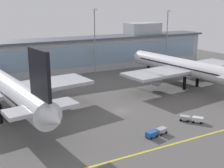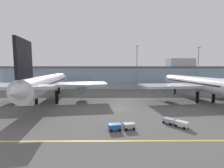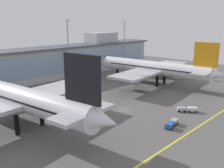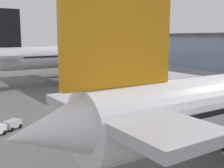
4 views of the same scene
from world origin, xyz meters
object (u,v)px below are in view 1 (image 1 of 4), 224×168
at_px(fuel_tanker_truck, 156,132).
at_px(baggage_tug_near, 192,119).
at_px(apron_light_mast_west, 95,33).
at_px(airliner_near_left, 9,89).
at_px(airliner_near_right, 184,67).
at_px(apron_light_mast_centre, 167,30).

bearing_deg(fuel_tanker_truck, baggage_tug_near, 179.76).
distance_m(baggage_tug_near, apron_light_mast_west, 60.26).
xyz_separation_m(airliner_near_left, airliner_near_right, (59.17, 1.17, -0.57)).
xyz_separation_m(fuel_tanker_truck, apron_light_mast_centre, (49.36, 59.56, 15.77)).
bearing_deg(fuel_tanker_truck, apron_light_mast_west, -113.00).
bearing_deg(airliner_near_right, apron_light_mast_centre, -34.22).
height_order(airliner_near_left, apron_light_mast_west, apron_light_mast_west).
relative_size(airliner_near_right, fuel_tanker_truck, 9.94).
bearing_deg(airliner_near_right, fuel_tanker_truck, 124.57).
relative_size(airliner_near_right, apron_light_mast_centre, 2.24).
distance_m(airliner_near_left, apron_light_mast_west, 52.15).
relative_size(airliner_near_left, airliner_near_right, 1.03).
height_order(airliner_near_right, apron_light_mast_west, apron_light_mast_west).
xyz_separation_m(airliner_near_right, apron_light_mast_centre, (16.30, 30.87, 9.83)).
bearing_deg(apron_light_mast_west, airliner_near_left, -140.21).
bearing_deg(airliner_near_left, baggage_tug_near, -130.92).
height_order(airliner_near_right, fuel_tanker_truck, airliner_near_right).
bearing_deg(fuel_tanker_truck, airliner_near_left, -57.10).
bearing_deg(apron_light_mast_centre, airliner_near_right, -117.84).
relative_size(apron_light_mast_west, apron_light_mast_centre, 1.03).
height_order(fuel_tanker_truck, baggage_tug_near, same).
relative_size(airliner_near_right, baggage_tug_near, 10.87).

